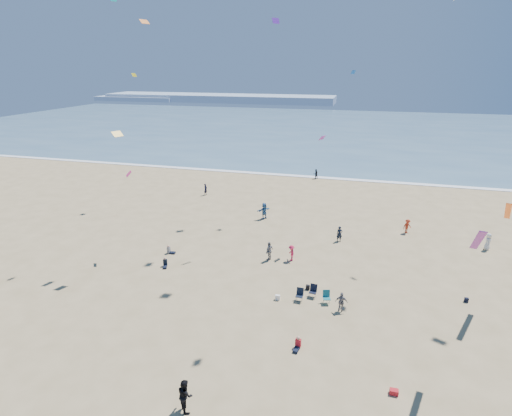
# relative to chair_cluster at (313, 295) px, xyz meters

# --- Properties ---
(ground) EXTENTS (220.00, 220.00, 0.00)m
(ground) POSITION_rel_chair_cluster_xyz_m (-5.81, -10.20, -0.50)
(ground) COLOR tan
(ground) RESTS_ON ground
(ocean) EXTENTS (220.00, 100.00, 0.06)m
(ocean) POSITION_rel_chair_cluster_xyz_m (-5.81, 84.80, -0.47)
(ocean) COLOR #476B84
(ocean) RESTS_ON ground
(surf_line) EXTENTS (220.00, 1.20, 0.08)m
(surf_line) POSITION_rel_chair_cluster_xyz_m (-5.81, 34.80, -0.46)
(surf_line) COLOR white
(surf_line) RESTS_ON ground
(headland_far) EXTENTS (110.00, 20.00, 3.20)m
(headland_far) POSITION_rel_chair_cluster_xyz_m (-65.81, 159.80, 1.10)
(headland_far) COLOR #7A8EA8
(headland_far) RESTS_ON ground
(headland_near) EXTENTS (40.00, 14.00, 2.00)m
(headland_near) POSITION_rel_chair_cluster_xyz_m (-105.81, 154.80, 0.50)
(headland_near) COLOR #7A8EA8
(headland_near) RESTS_ON ground
(standing_flyers) EXTENTS (37.88, 51.92, 1.94)m
(standing_flyers) POSITION_rel_chair_cluster_xyz_m (-0.84, 2.37, 0.36)
(standing_flyers) COLOR black
(standing_flyers) RESTS_ON ground
(seated_group) EXTENTS (14.65, 23.63, 0.84)m
(seated_group) POSITION_rel_chair_cluster_xyz_m (-6.52, -6.29, -0.08)
(seated_group) COLOR white
(seated_group) RESTS_ON ground
(chair_cluster) EXTENTS (2.69, 1.45, 1.00)m
(chair_cluster) POSITION_rel_chair_cluster_xyz_m (0.00, 0.00, 0.00)
(chair_cluster) COLOR black
(chair_cluster) RESTS_ON ground
(white_tote) EXTENTS (0.35, 0.20, 0.40)m
(white_tote) POSITION_rel_chair_cluster_xyz_m (-2.56, -0.57, -0.30)
(white_tote) COLOR white
(white_tote) RESTS_ON ground
(black_backpack) EXTENTS (0.30, 0.22, 0.38)m
(black_backpack) POSITION_rel_chair_cluster_xyz_m (-0.58, 1.47, -0.31)
(black_backpack) COLOR black
(black_backpack) RESTS_ON ground
(cooler) EXTENTS (0.45, 0.30, 0.30)m
(cooler) POSITION_rel_chair_cluster_xyz_m (5.38, -7.91, -0.35)
(cooler) COLOR red
(cooler) RESTS_ON ground
(navy_bag) EXTENTS (0.28, 0.18, 0.34)m
(navy_bag) POSITION_rel_chair_cluster_xyz_m (11.09, 2.78, -0.33)
(navy_bag) COLOR black
(navy_bag) RESTS_ON ground
(kites_aloft) EXTENTS (40.98, 37.34, 28.91)m
(kites_aloft) POSITION_rel_chair_cluster_xyz_m (3.42, 2.87, 14.97)
(kites_aloft) COLOR #EE2E74
(kites_aloft) RESTS_ON ground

